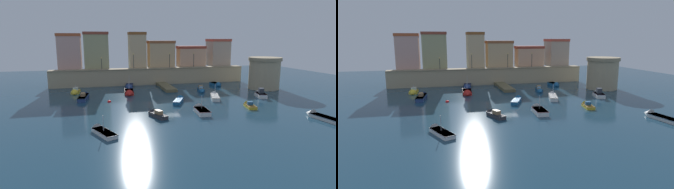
# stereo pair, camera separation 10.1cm
# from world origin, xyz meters

# --- Properties ---
(ground_plane) EXTENTS (126.32, 126.32, 0.00)m
(ground_plane) POSITION_xyz_m (0.00, 0.00, 0.00)
(ground_plane) COLOR #19384C
(quay_wall) EXTENTS (50.76, 3.00, 4.28)m
(quay_wall) POSITION_xyz_m (0.00, 22.40, 2.15)
(quay_wall) COLOR tan
(quay_wall) RESTS_ON ground
(old_town_backdrop) EXTENTS (46.85, 6.01, 9.54)m
(old_town_backdrop) POSITION_xyz_m (-1.70, 26.25, 8.23)
(old_town_backdrop) COLOR #CF9C8E
(old_town_backdrop) RESTS_ON ground
(fortress_tower) EXTENTS (7.73, 7.73, 7.51)m
(fortress_tower) POSITION_xyz_m (25.00, 9.18, 3.81)
(fortress_tower) COLOR tan
(fortress_tower) RESTS_ON ground
(pier_dock) EXTENTS (2.57, 11.49, 0.70)m
(pier_dock) POSITION_xyz_m (2.25, 15.31, 0.35)
(pier_dock) COLOR brown
(pier_dock) RESTS_ON ground
(quay_lamp_0) EXTENTS (0.32, 0.32, 2.99)m
(quay_lamp_0) POSITION_xyz_m (-12.66, 22.40, 6.30)
(quay_lamp_0) COLOR black
(quay_lamp_0) RESTS_ON quay_wall
(quay_lamp_1) EXTENTS (0.32, 0.32, 3.82)m
(quay_lamp_1) POSITION_xyz_m (-4.60, 22.40, 6.78)
(quay_lamp_1) COLOR black
(quay_lamp_1) RESTS_ON quay_wall
(quay_lamp_2) EXTENTS (0.32, 0.32, 3.86)m
(quay_lamp_2) POSITION_xyz_m (4.98, 22.40, 6.80)
(quay_lamp_2) COLOR black
(quay_lamp_2) RESTS_ON quay_wall
(quay_lamp_3) EXTENTS (0.32, 0.32, 3.85)m
(quay_lamp_3) POSITION_xyz_m (11.72, 22.40, 6.80)
(quay_lamp_3) COLOR black
(quay_lamp_3) RESTS_ON quay_wall
(moored_boat_0) EXTENTS (2.18, 5.35, 3.43)m
(moored_boat_0) POSITION_xyz_m (2.35, -8.09, 0.39)
(moored_boat_0) COLOR white
(moored_boat_0) RESTS_ON ground
(moored_boat_1) EXTENTS (2.56, 6.13, 3.50)m
(moored_boat_1) POSITION_xyz_m (-6.41, 17.81, 0.37)
(moored_boat_1) COLOR navy
(moored_boat_1) RESTS_ON ground
(moored_boat_2) EXTENTS (2.20, 5.76, 3.08)m
(moored_boat_2) POSITION_xyz_m (-7.32, 9.61, 0.42)
(moored_boat_2) COLOR red
(moored_boat_2) RESTS_ON ground
(moored_boat_3) EXTENTS (3.72, 5.94, 2.95)m
(moored_boat_3) POSITION_xyz_m (-13.72, -14.64, 0.27)
(moored_boat_3) COLOR white
(moored_boat_3) RESTS_ON ground
(moored_boat_4) EXTENTS (1.92, 4.42, 2.40)m
(moored_boat_4) POSITION_xyz_m (-18.69, 13.48, 0.35)
(moored_boat_4) COLOR gold
(moored_boat_4) RESTS_ON ground
(moored_boat_5) EXTENTS (2.22, 4.58, 1.61)m
(moored_boat_5) POSITION_xyz_m (8.94, 8.86, 0.37)
(moored_boat_5) COLOR #195689
(moored_boat_5) RESTS_ON ground
(moored_boat_6) EXTENTS (2.21, 7.30, 1.67)m
(moored_boat_6) POSITION_xyz_m (-16.60, 7.64, 0.45)
(moored_boat_6) COLOR navy
(moored_boat_6) RESTS_ON ground
(moored_boat_7) EXTENTS (3.50, 6.93, 3.37)m
(moored_boat_7) POSITION_xyz_m (9.15, 1.86, 0.38)
(moored_boat_7) COLOR white
(moored_boat_7) RESTS_ON ground
(moored_boat_8) EXTENTS (3.85, 6.20, 1.18)m
(moored_boat_8) POSITION_xyz_m (1.22, 0.36, 0.35)
(moored_boat_8) COLOR #195689
(moored_boat_8) RESTS_ON ground
(moored_boat_9) EXTENTS (1.82, 4.54, 1.50)m
(moored_boat_9) POSITION_xyz_m (15.47, 15.37, 0.39)
(moored_boat_9) COLOR #195689
(moored_boat_9) RESTS_ON ground
(moored_boat_10) EXTENTS (2.84, 4.99, 1.43)m
(moored_boat_10) POSITION_xyz_m (-5.24, -8.72, 0.36)
(moored_boat_10) COLOR #333338
(moored_boat_10) RESTS_ON ground
(moored_boat_11) EXTENTS (2.89, 4.81, 2.28)m
(moored_boat_11) POSITION_xyz_m (18.89, 0.81, 0.55)
(moored_boat_11) COLOR white
(moored_boat_11) RESTS_ON ground
(moored_boat_12) EXTENTS (2.29, 6.14, 1.62)m
(moored_boat_12) POSITION_xyz_m (18.69, -15.66, 0.29)
(moored_boat_12) COLOR silver
(moored_boat_12) RESTS_ON ground
(moored_boat_13) EXTENTS (2.21, 4.38, 1.47)m
(moored_boat_13) POSITION_xyz_m (12.06, -6.62, 0.30)
(moored_boat_13) COLOR gold
(moored_boat_13) RESTS_ON ground
(mooring_buoy_0) EXTENTS (0.71, 0.71, 0.71)m
(mooring_buoy_0) POSITION_xyz_m (-11.83, 3.21, 0.00)
(mooring_buoy_0) COLOR red
(mooring_buoy_0) RESTS_ON ground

